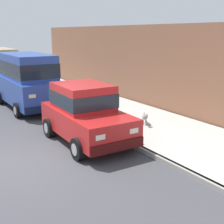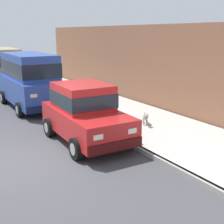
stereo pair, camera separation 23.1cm
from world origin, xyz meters
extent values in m
plane|color=#424247|center=(0.00, 0.00, 0.00)|extent=(80.00, 80.00, 0.00)
cube|color=gray|center=(3.20, 0.00, 0.07)|extent=(0.16, 64.00, 0.14)
cube|color=#B7B5AD|center=(5.00, 0.00, 0.07)|extent=(3.60, 64.00, 0.14)
cube|color=red|center=(2.21, 0.33, 0.70)|extent=(1.82, 3.74, 0.76)
cube|color=red|center=(2.22, 0.58, 1.48)|extent=(1.56, 1.94, 0.80)
cube|color=#19232D|center=(2.22, 0.58, 1.42)|extent=(1.60, 1.98, 0.44)
cube|color=#400A0A|center=(2.17, -1.47, 0.46)|extent=(1.69, 0.24, 0.28)
cube|color=#400A0A|center=(2.26, 2.13, 0.46)|extent=(1.69, 0.24, 0.28)
cylinder|color=black|center=(3.04, -0.84, 0.32)|extent=(0.24, 0.65, 0.64)
cylinder|color=#9E9EA3|center=(3.04, -0.84, 0.32)|extent=(0.25, 0.36, 0.35)
cylinder|color=black|center=(1.32, -0.80, 0.32)|extent=(0.24, 0.65, 0.64)
cylinder|color=#9E9EA3|center=(1.32, -0.80, 0.32)|extent=(0.25, 0.36, 0.35)
cylinder|color=black|center=(3.10, 1.45, 0.32)|extent=(0.24, 0.65, 0.64)
cylinder|color=#9E9EA3|center=(3.10, 1.45, 0.32)|extent=(0.25, 0.36, 0.35)
cylinder|color=black|center=(1.38, 1.50, 0.32)|extent=(0.24, 0.65, 0.64)
cylinder|color=#9E9EA3|center=(1.38, 1.50, 0.32)|extent=(0.25, 0.36, 0.35)
cube|color=#EAEACC|center=(2.70, -1.52, 0.81)|extent=(0.28, 0.09, 0.14)
cube|color=#EAEACC|center=(1.63, -1.49, 0.81)|extent=(0.28, 0.09, 0.14)
cube|color=#28479E|center=(2.14, 5.98, 0.87)|extent=(1.91, 4.80, 1.10)
cube|color=#28479E|center=(2.14, 5.98, 1.97)|extent=(1.68, 3.80, 1.10)
cube|color=#19232D|center=(2.14, 5.98, 1.89)|extent=(1.71, 3.84, 0.61)
cube|color=#0E1837|center=(2.13, 3.63, 0.46)|extent=(1.86, 0.20, 0.28)
cube|color=#0E1837|center=(2.14, 8.33, 0.46)|extent=(1.86, 0.20, 0.28)
cylinder|color=black|center=(3.08, 4.49, 0.32)|extent=(0.22, 0.64, 0.64)
cylinder|color=#9E9EA3|center=(3.08, 4.49, 0.32)|extent=(0.24, 0.35, 0.35)
cylinder|color=black|center=(1.18, 4.49, 0.32)|extent=(0.22, 0.64, 0.64)
cylinder|color=#9E9EA3|center=(1.18, 4.49, 0.32)|extent=(0.24, 0.35, 0.35)
cylinder|color=black|center=(3.09, 7.46, 0.32)|extent=(0.22, 0.64, 0.64)
cylinder|color=#9E9EA3|center=(3.09, 7.46, 0.32)|extent=(0.24, 0.35, 0.35)
cylinder|color=black|center=(1.19, 7.47, 0.32)|extent=(0.22, 0.64, 0.64)
cylinder|color=#9E9EA3|center=(1.19, 7.47, 0.32)|extent=(0.24, 0.35, 0.35)
cube|color=#EAEACC|center=(2.72, 3.60, 1.04)|extent=(0.28, 0.08, 0.14)
cube|color=#EAEACC|center=(1.54, 3.60, 1.04)|extent=(0.28, 0.08, 0.14)
cube|color=tan|center=(2.12, 11.63, 0.87)|extent=(2.05, 4.86, 1.10)
cube|color=tan|center=(2.12, 11.63, 1.97)|extent=(1.79, 3.85, 1.10)
cube|color=#19232D|center=(2.12, 11.63, 1.89)|extent=(1.83, 3.89, 0.61)
cube|color=#3E3527|center=(2.05, 9.29, 0.46)|extent=(1.87, 0.26, 0.28)
cylinder|color=black|center=(3.03, 10.12, 0.32)|extent=(0.24, 0.65, 0.64)
cylinder|color=#9E9EA3|center=(3.03, 10.12, 0.32)|extent=(0.25, 0.36, 0.35)
cylinder|color=black|center=(3.12, 13.09, 0.32)|extent=(0.24, 0.65, 0.64)
cylinder|color=#9E9EA3|center=(3.12, 13.09, 0.32)|extent=(0.25, 0.36, 0.35)
cube|color=#EAEACC|center=(2.64, 9.24, 1.04)|extent=(0.28, 0.09, 0.14)
cube|color=#EAEACC|center=(1.46, 9.27, 1.04)|extent=(0.28, 0.09, 0.14)
ellipsoid|color=#999691|center=(4.76, 0.53, 0.42)|extent=(0.41, 0.48, 0.20)
cylinder|color=#999691|center=(4.74, 0.38, 0.23)|extent=(0.05, 0.05, 0.18)
cylinder|color=#999691|center=(4.64, 0.45, 0.23)|extent=(0.05, 0.05, 0.18)
cylinder|color=#999691|center=(4.89, 0.61, 0.23)|extent=(0.05, 0.05, 0.18)
cylinder|color=#999691|center=(4.78, 0.68, 0.23)|extent=(0.05, 0.05, 0.18)
sphere|color=#999691|center=(4.60, 0.29, 0.51)|extent=(0.17, 0.17, 0.17)
ellipsoid|color=#54524F|center=(4.56, 0.21, 0.49)|extent=(0.12, 0.13, 0.06)
cone|color=#999691|center=(4.65, 0.27, 0.59)|extent=(0.06, 0.06, 0.07)
cone|color=#999691|center=(4.57, 0.32, 0.59)|extent=(0.06, 0.06, 0.07)
cylinder|color=#999691|center=(4.90, 0.75, 0.48)|extent=(0.09, 0.12, 0.13)
cylinder|color=gold|center=(3.65, 3.61, 0.17)|extent=(0.24, 0.24, 0.06)
cylinder|color=gold|center=(3.65, 3.61, 0.47)|extent=(0.17, 0.17, 0.55)
sphere|color=gold|center=(3.65, 3.61, 0.79)|extent=(0.15, 0.15, 0.15)
cylinder|color=gold|center=(3.53, 3.61, 0.50)|extent=(0.10, 0.07, 0.07)
cylinder|color=gold|center=(3.77, 3.61, 0.50)|extent=(0.10, 0.07, 0.07)
cube|color=#8C5B42|center=(7.10, 4.48, 1.90)|extent=(0.50, 20.00, 3.81)
camera|label=1|loc=(-2.20, -8.00, 3.47)|focal=49.01mm
camera|label=2|loc=(-2.00, -8.12, 3.47)|focal=49.01mm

